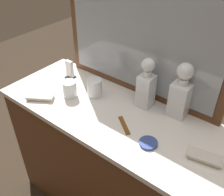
{
  "coord_description": "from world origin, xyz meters",
  "views": [
    {
      "loc": [
        0.61,
        -0.78,
        1.6
      ],
      "look_at": [
        0.0,
        0.0,
        0.89
      ],
      "focal_mm": 41.07,
      "sensor_mm": 36.0,
      "label": 1
    }
  ],
  "objects": [
    {
      "name": "dresser",
      "position": [
        0.0,
        0.0,
        0.41
      ],
      "size": [
        1.21,
        0.48,
        0.81
      ],
      "color": "brown",
      "rests_on": "ground_plane"
    },
    {
      "name": "dresser_mirror",
      "position": [
        0.0,
        0.22,
        1.18
      ],
      "size": [
        0.91,
        0.03,
        0.74
      ],
      "color": "brown",
      "rests_on": "dresser"
    },
    {
      "name": "crystal_decanter_left",
      "position": [
        0.1,
        0.14,
        0.92
      ],
      "size": [
        0.07,
        0.07,
        0.26
      ],
      "color": "white",
      "rests_on": "dresser"
    },
    {
      "name": "crystal_decanter_far_right",
      "position": [
        0.26,
        0.18,
        0.92
      ],
      "size": [
        0.09,
        0.09,
        0.28
      ],
      "color": "white",
      "rests_on": "dresser"
    },
    {
      "name": "crystal_tumbler_rear",
      "position": [
        -0.26,
        -0.03,
        0.85
      ],
      "size": [
        0.07,
        0.07,
        0.09
      ],
      "color": "white",
      "rests_on": "dresser"
    },
    {
      "name": "crystal_tumbler_far_right",
      "position": [
        -0.16,
        0.05,
        0.85
      ],
      "size": [
        0.08,
        0.08,
        0.1
      ],
      "color": "white",
      "rests_on": "dresser"
    },
    {
      "name": "silver_brush_far_left",
      "position": [
        0.48,
        -0.02,
        0.82
      ],
      "size": [
        0.14,
        0.08,
        0.02
      ],
      "color": "#B7A88C",
      "rests_on": "dresser"
    },
    {
      "name": "silver_brush_center",
      "position": [
        -0.36,
        -0.15,
        0.82
      ],
      "size": [
        0.15,
        0.13,
        0.02
      ],
      "color": "#B7A88C",
      "rests_on": "dresser"
    },
    {
      "name": "porcelain_dish",
      "position": [
        0.26,
        -0.08,
        0.82
      ],
      "size": [
        0.08,
        0.08,
        0.01
      ],
      "color": "#33478C",
      "rests_on": "dresser"
    },
    {
      "name": "tortoiseshell_comb",
      "position": [
        0.11,
        -0.05,
        0.81
      ],
      "size": [
        0.11,
        0.09,
        0.01
      ],
      "color": "brown",
      "rests_on": "dresser"
    },
    {
      "name": "napkin_holder",
      "position": [
        -0.39,
        0.1,
        0.86
      ],
      "size": [
        0.05,
        0.05,
        0.11
      ],
      "color": "black",
      "rests_on": "dresser"
    }
  ]
}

